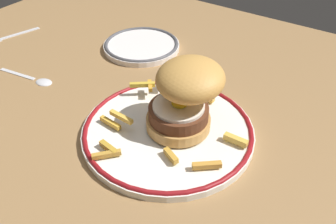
# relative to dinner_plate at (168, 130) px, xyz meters

# --- Properties ---
(ground_plane) EXTENTS (1.32, 1.10, 0.04)m
(ground_plane) POSITION_rel_dinner_plate_xyz_m (-0.04, -0.01, -0.03)
(ground_plane) COLOR olive
(dinner_plate) EXTENTS (0.28, 0.28, 0.02)m
(dinner_plate) POSITION_rel_dinner_plate_xyz_m (0.00, 0.00, 0.00)
(dinner_plate) COLOR white
(dinner_plate) RESTS_ON ground_plane
(burger) EXTENTS (0.11, 0.13, 0.12)m
(burger) POSITION_rel_dinner_plate_xyz_m (0.02, 0.02, 0.07)
(burger) COLOR tan
(burger) RESTS_ON dinner_plate
(fries_pile) EXTENTS (0.24, 0.26, 0.03)m
(fries_pile) POSITION_rel_dinner_plate_xyz_m (-0.01, 0.02, 0.02)
(fries_pile) COLOR gold
(fries_pile) RESTS_ON dinner_plate
(side_plate) EXTENTS (0.17, 0.17, 0.02)m
(side_plate) POSITION_rel_dinner_plate_xyz_m (-0.22, 0.21, -0.00)
(side_plate) COLOR white
(side_plate) RESTS_ON ground_plane
(fork) EXTENTS (0.05, 0.14, 0.00)m
(fork) POSITION_rel_dinner_plate_xyz_m (-0.52, 0.07, -0.01)
(fork) COLOR silver
(fork) RESTS_ON ground_plane
(spoon) EXTENTS (0.13, 0.04, 0.01)m
(spoon) POSITION_rel_dinner_plate_xyz_m (-0.31, -0.02, -0.00)
(spoon) COLOR silver
(spoon) RESTS_ON ground_plane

